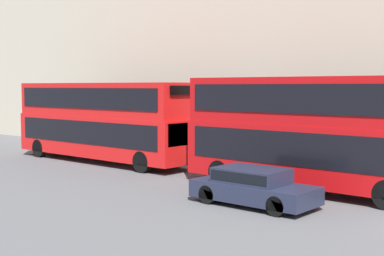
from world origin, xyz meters
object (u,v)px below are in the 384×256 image
bus_leading (311,129)px  car_dark_sedan (253,186)px  bus_second_in_queue (103,118)px  pedestrian (103,139)px

bus_leading → car_dark_sedan: bus_leading is taller
bus_leading → bus_second_in_queue: bearing=90.0°
car_dark_sedan → pedestrian: pedestrian is taller
bus_second_in_queue → car_dark_sedan: bus_second_in_queue is taller
car_dark_sedan → pedestrian: (6.21, 15.21, 0.09)m
bus_second_in_queue → car_dark_sedan: 12.41m
bus_leading → bus_second_in_queue: 12.08m
car_dark_sedan → pedestrian: size_ratio=2.54×
bus_second_in_queue → car_dark_sedan: bearing=-106.0°
car_dark_sedan → pedestrian: bearing=67.8°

